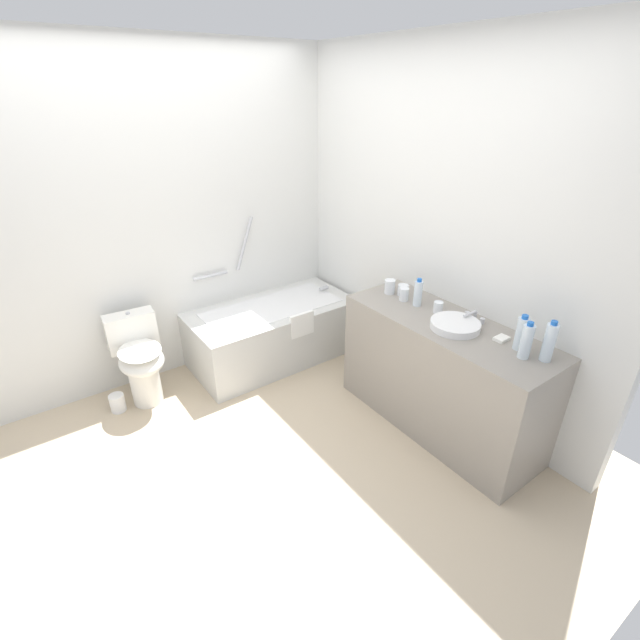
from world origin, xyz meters
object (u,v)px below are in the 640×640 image
(water_bottle_2, at_px, (549,342))
(water_bottle_0, at_px, (526,341))
(bathtub, at_px, (273,331))
(sink_faucet, at_px, (473,316))
(water_bottle_3, at_px, (521,333))
(drinking_glass_3, at_px, (438,307))
(sink_basin, at_px, (455,325))
(water_bottle_1, at_px, (418,293))
(soap_dish, at_px, (501,339))
(toilet, at_px, (140,358))
(drinking_glass_1, at_px, (403,290))
(drinking_glass_0, at_px, (390,287))
(drinking_glass_2, at_px, (404,294))
(toilet_paper_roll, at_px, (118,403))

(water_bottle_2, bearing_deg, water_bottle_0, 129.06)
(bathtub, bearing_deg, sink_faucet, -67.55)
(water_bottle_3, bearing_deg, drinking_glass_3, 91.20)
(sink_basin, height_order, water_bottle_1, water_bottle_1)
(water_bottle_2, bearing_deg, drinking_glass_3, 91.63)
(bathtub, xyz_separation_m, soap_dish, (0.56, -1.81, 0.56))
(water_bottle_2, bearing_deg, sink_basin, 101.28)
(toilet, height_order, water_bottle_0, water_bottle_0)
(water_bottle_3, relative_size, drinking_glass_1, 2.75)
(sink_basin, distance_m, soap_dish, 0.29)
(water_bottle_2, bearing_deg, bathtub, 105.14)
(sink_faucet, height_order, drinking_glass_0, drinking_glass_0)
(drinking_glass_1, bearing_deg, drinking_glass_2, -131.03)
(sink_faucet, height_order, toilet_paper_roll, sink_faucet)
(drinking_glass_3, bearing_deg, drinking_glass_1, 87.35)
(drinking_glass_3, height_order, soap_dish, drinking_glass_3)
(water_bottle_3, xyz_separation_m, drinking_glass_1, (0.00, 0.95, -0.06))
(drinking_glass_3, xyz_separation_m, toilet_paper_roll, (-1.90, 1.36, -0.79))
(drinking_glass_2, bearing_deg, drinking_glass_1, 48.97)
(sink_basin, xyz_separation_m, drinking_glass_3, (0.09, 0.22, 0.02))
(water_bottle_1, height_order, drinking_glass_3, water_bottle_1)
(water_bottle_3, height_order, soap_dish, water_bottle_3)
(water_bottle_1, xyz_separation_m, drinking_glass_1, (0.05, 0.19, -0.05))
(water_bottle_1, distance_m, drinking_glass_2, 0.13)
(bathtub, xyz_separation_m, drinking_glass_0, (0.50, -0.90, 0.61))
(drinking_glass_0, height_order, soap_dish, drinking_glass_0)
(water_bottle_0, xyz_separation_m, drinking_glass_3, (0.05, 0.67, -0.07))
(drinking_glass_0, height_order, drinking_glass_1, drinking_glass_0)
(drinking_glass_0, xyz_separation_m, drinking_glass_3, (0.04, -0.43, -0.01))
(sink_faucet, relative_size, water_bottle_0, 0.67)
(drinking_glass_2, bearing_deg, drinking_glass_0, 88.42)
(toilet, height_order, sink_faucet, sink_faucet)
(toilet, distance_m, drinking_glass_1, 2.04)
(water_bottle_1, height_order, water_bottle_2, water_bottle_2)
(water_bottle_0, distance_m, soap_dish, 0.22)
(water_bottle_1, distance_m, water_bottle_2, 0.92)
(sink_faucet, bearing_deg, soap_dish, -105.41)
(toilet_paper_roll, bearing_deg, drinking_glass_3, -35.56)
(water_bottle_2, height_order, drinking_glass_1, water_bottle_2)
(water_bottle_3, bearing_deg, drinking_glass_2, 93.74)
(toilet, bearing_deg, bathtub, 92.26)
(water_bottle_1, relative_size, toilet_paper_roll, 1.46)
(drinking_glass_0, relative_size, drinking_glass_1, 1.31)
(water_bottle_2, bearing_deg, soap_dish, 89.97)
(soap_dish, relative_size, toilet_paper_roll, 0.65)
(toilet, relative_size, water_bottle_1, 3.44)
(drinking_glass_1, bearing_deg, water_bottle_1, -104.27)
(water_bottle_3, distance_m, soap_dish, 0.15)
(toilet_paper_roll, bearing_deg, drinking_glass_1, -27.80)
(water_bottle_2, height_order, drinking_glass_0, water_bottle_2)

